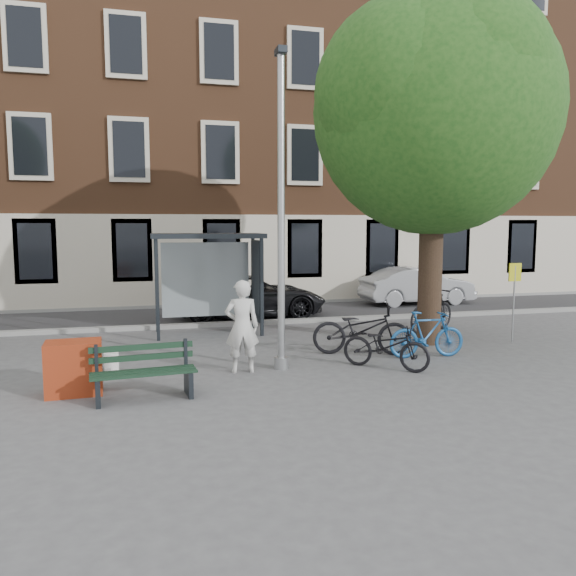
# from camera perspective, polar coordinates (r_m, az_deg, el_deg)

# --- Properties ---
(ground) EXTENTS (90.00, 90.00, 0.00)m
(ground) POSITION_cam_1_polar(r_m,az_deg,el_deg) (11.21, -0.68, -8.21)
(ground) COLOR #4C4C4F
(ground) RESTS_ON ground
(road) EXTENTS (40.00, 4.00, 0.01)m
(road) POSITION_cam_1_polar(r_m,az_deg,el_deg) (17.96, -5.88, -2.70)
(road) COLOR #28282B
(road) RESTS_ON ground
(curb_near) EXTENTS (40.00, 0.25, 0.12)m
(curb_near) POSITION_cam_1_polar(r_m,az_deg,el_deg) (16.00, -4.85, -3.60)
(curb_near) COLOR gray
(curb_near) RESTS_ON ground
(curb_far) EXTENTS (40.00, 0.25, 0.12)m
(curb_far) POSITION_cam_1_polar(r_m,az_deg,el_deg) (19.91, -6.71, -1.66)
(curb_far) COLOR gray
(curb_far) RESTS_ON ground
(building_row) EXTENTS (30.00, 8.00, 14.00)m
(building_row) POSITION_cam_1_polar(r_m,az_deg,el_deg) (24.05, -8.22, 16.30)
(building_row) COLOR brown
(building_row) RESTS_ON ground
(lamppost) EXTENTS (0.28, 0.35, 6.11)m
(lamppost) POSITION_cam_1_polar(r_m,az_deg,el_deg) (10.85, -0.70, 6.16)
(lamppost) COLOR #9EA0A3
(lamppost) RESTS_ON ground
(tree_right) EXTENTS (5.76, 5.60, 8.20)m
(tree_right) POSITION_cam_1_polar(r_m,az_deg,el_deg) (13.89, 14.99, 17.75)
(tree_right) COLOR black
(tree_right) RESTS_ON ground
(bus_shelter) EXTENTS (2.85, 1.45, 2.62)m
(bus_shelter) POSITION_cam_1_polar(r_m,az_deg,el_deg) (14.81, -6.69, 2.82)
(bus_shelter) COLOR #1E2328
(bus_shelter) RESTS_ON ground
(painter) EXTENTS (0.69, 0.48, 1.80)m
(painter) POSITION_cam_1_polar(r_m,az_deg,el_deg) (10.81, -4.70, -3.91)
(painter) COLOR silver
(painter) RESTS_ON ground
(bench) EXTENTS (1.72, 0.71, 0.86)m
(bench) POSITION_cam_1_polar(r_m,az_deg,el_deg) (9.55, -14.45, -8.54)
(bench) COLOR #1E2328
(bench) RESTS_ON ground
(bike_a) EXTENTS (2.26, 1.39, 1.12)m
(bike_a) POSITION_cam_1_polar(r_m,az_deg,el_deg) (12.42, 7.49, -4.18)
(bike_a) COLOR black
(bike_a) RESTS_ON ground
(bike_b) EXTENTS (1.70, 0.57, 1.01)m
(bike_b) POSITION_cam_1_polar(r_m,az_deg,el_deg) (12.40, 13.93, -4.60)
(bike_b) COLOR #194F8D
(bike_b) RESTS_ON ground
(bike_c) EXTENTS (1.72, 1.66, 0.93)m
(bike_c) POSITION_cam_1_polar(r_m,az_deg,el_deg) (11.27, 9.91, -5.79)
(bike_c) COLOR black
(bike_c) RESTS_ON ground
(bike_d) EXTENTS (1.97, 1.43, 1.17)m
(bike_d) POSITION_cam_1_polar(r_m,az_deg,el_deg) (15.39, 14.40, -2.19)
(bike_d) COLOR black
(bike_d) RESTS_ON ground
(car_dark) EXTENTS (4.74, 2.29, 1.30)m
(car_dark) POSITION_cam_1_polar(r_m,az_deg,el_deg) (17.42, -3.85, -0.81)
(car_dark) COLOR black
(car_dark) RESTS_ON ground
(car_silver) EXTENTS (4.10, 1.53, 1.34)m
(car_silver) POSITION_cam_1_polar(r_m,az_deg,el_deg) (20.71, 12.98, 0.23)
(car_silver) COLOR #9FA1A6
(car_silver) RESTS_ON ground
(red_stand) EXTENTS (0.93, 0.65, 0.90)m
(red_stand) POSITION_cam_1_polar(r_m,az_deg,el_deg) (10.15, -20.92, -7.58)
(red_stand) COLOR maroon
(red_stand) RESTS_ON ground
(bucket_a) EXTENTS (0.33, 0.33, 0.36)m
(bucket_a) POSITION_cam_1_polar(r_m,az_deg,el_deg) (11.51, -17.50, -7.20)
(bucket_a) COLOR white
(bucket_a) RESTS_ON ground
(bucket_b) EXTENTS (0.35, 0.35, 0.36)m
(bucket_b) POSITION_cam_1_polar(r_m,az_deg,el_deg) (11.48, -19.50, -7.31)
(bucket_b) COLOR white
(bucket_b) RESTS_ON ground
(notice_sign) EXTENTS (0.33, 0.04, 1.93)m
(notice_sign) POSITION_cam_1_polar(r_m,az_deg,el_deg) (14.53, 22.01, 0.27)
(notice_sign) COLOR #9EA0A3
(notice_sign) RESTS_ON ground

